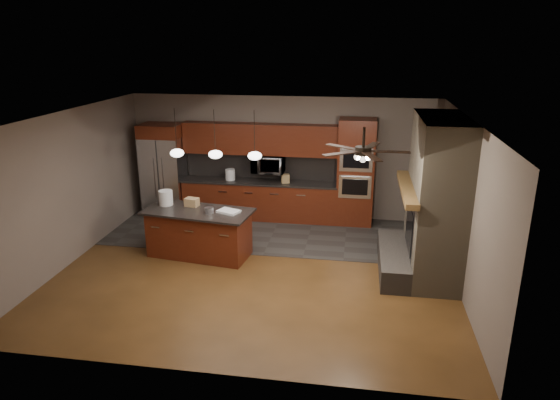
% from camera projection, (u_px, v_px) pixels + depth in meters
% --- Properties ---
extents(ground, '(7.00, 7.00, 0.00)m').
position_uv_depth(ground, '(257.00, 269.00, 9.12)').
color(ground, brown).
rests_on(ground, ground).
extents(ceiling, '(7.00, 6.00, 0.02)m').
position_uv_depth(ceiling, '(254.00, 116.00, 8.25)').
color(ceiling, white).
rests_on(ceiling, back_wall).
extents(back_wall, '(7.00, 0.02, 2.80)m').
position_uv_depth(back_wall, '(282.00, 157.00, 11.50)').
color(back_wall, '#75675D').
rests_on(back_wall, ground).
extents(right_wall, '(0.02, 6.00, 2.80)m').
position_uv_depth(right_wall, '(465.00, 207.00, 8.16)').
color(right_wall, '#75675D').
rests_on(right_wall, ground).
extents(left_wall, '(0.02, 6.00, 2.80)m').
position_uv_depth(left_wall, '(70.00, 188.00, 9.20)').
color(left_wall, '#75675D').
rests_on(left_wall, ground).
extents(slate_tile_patch, '(7.00, 2.40, 0.01)m').
position_uv_depth(slate_tile_patch, '(273.00, 233.00, 10.81)').
color(slate_tile_patch, '#363431').
rests_on(slate_tile_patch, ground).
extents(fireplace_column, '(1.30, 2.10, 2.80)m').
position_uv_depth(fireplace_column, '(432.00, 204.00, 8.64)').
color(fireplace_column, '#796C56').
rests_on(fireplace_column, ground).
extents(back_cabinetry, '(3.59, 0.64, 2.20)m').
position_uv_depth(back_cabinetry, '(260.00, 181.00, 11.49)').
color(back_cabinetry, '#582010').
rests_on(back_cabinetry, ground).
extents(oven_tower, '(0.80, 0.63, 2.38)m').
position_uv_depth(oven_tower, '(356.00, 173.00, 11.02)').
color(oven_tower, '#582010').
rests_on(oven_tower, ground).
extents(microwave, '(0.73, 0.41, 0.50)m').
position_uv_depth(microwave, '(268.00, 164.00, 11.34)').
color(microwave, silver).
rests_on(microwave, back_cabinetry).
extents(refrigerator, '(0.93, 0.75, 2.17)m').
position_uv_depth(refrigerator, '(164.00, 170.00, 11.64)').
color(refrigerator, silver).
rests_on(refrigerator, ground).
extents(kitchen_island, '(2.14, 1.20, 0.92)m').
position_uv_depth(kitchen_island, '(199.00, 233.00, 9.58)').
color(kitchen_island, '#582010').
rests_on(kitchen_island, ground).
extents(white_bucket, '(0.36, 0.36, 0.29)m').
position_uv_depth(white_bucket, '(166.00, 198.00, 9.71)').
color(white_bucket, white).
rests_on(white_bucket, kitchen_island).
extents(paint_can, '(0.17, 0.17, 0.11)m').
position_uv_depth(paint_can, '(209.00, 210.00, 9.27)').
color(paint_can, '#BBBAC0').
rests_on(paint_can, kitchen_island).
extents(paint_tray, '(0.47, 0.40, 0.04)m').
position_uv_depth(paint_tray, '(229.00, 211.00, 9.33)').
color(paint_tray, white).
rests_on(paint_tray, kitchen_island).
extents(cardboard_box, '(0.28, 0.23, 0.16)m').
position_uv_depth(cardboard_box, '(192.00, 202.00, 9.66)').
color(cardboard_box, tan).
rests_on(cardboard_box, kitchen_island).
extents(counter_bucket, '(0.28, 0.28, 0.25)m').
position_uv_depth(counter_bucket, '(230.00, 174.00, 11.51)').
color(counter_bucket, white).
rests_on(counter_bucket, back_cabinetry).
extents(counter_box, '(0.21, 0.18, 0.20)m').
position_uv_depth(counter_box, '(285.00, 179.00, 11.27)').
color(counter_box, tan).
rests_on(counter_box, back_cabinetry).
extents(pendant_left, '(0.26, 0.26, 0.92)m').
position_uv_depth(pendant_left, '(177.00, 153.00, 9.41)').
color(pendant_left, black).
rests_on(pendant_left, ceiling).
extents(pendant_center, '(0.26, 0.26, 0.92)m').
position_uv_depth(pendant_center, '(215.00, 154.00, 9.30)').
color(pendant_center, black).
rests_on(pendant_center, ceiling).
extents(pendant_right, '(0.26, 0.26, 0.92)m').
position_uv_depth(pendant_right, '(255.00, 156.00, 9.19)').
color(pendant_right, black).
rests_on(pendant_right, ceiling).
extents(ceiling_fan, '(1.27, 1.33, 0.41)m').
position_uv_depth(ceiling_fan, '(363.00, 150.00, 7.33)').
color(ceiling_fan, black).
rests_on(ceiling_fan, ceiling).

